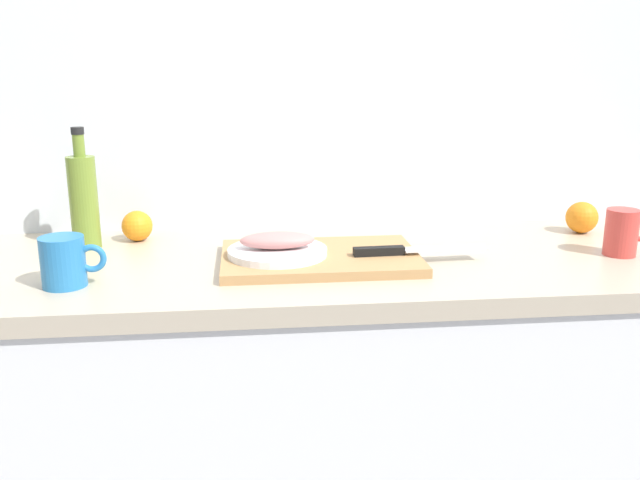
# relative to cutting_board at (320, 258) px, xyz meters

# --- Properties ---
(back_wall) EXTENTS (3.20, 0.05, 2.50)m
(back_wall) POSITION_rel_cutting_board_xyz_m (-0.04, 0.36, 0.34)
(back_wall) COLOR silver
(back_wall) RESTS_ON ground_plane
(kitchen_counter) EXTENTS (2.00, 0.60, 0.90)m
(kitchen_counter) POSITION_rel_cutting_board_xyz_m (-0.04, 0.03, -0.46)
(kitchen_counter) COLOR white
(kitchen_counter) RESTS_ON ground_plane
(cutting_board) EXTENTS (0.42, 0.28, 0.02)m
(cutting_board) POSITION_rel_cutting_board_xyz_m (0.00, 0.00, 0.00)
(cutting_board) COLOR tan
(cutting_board) RESTS_ON kitchen_counter
(white_plate) EXTENTS (0.21, 0.21, 0.01)m
(white_plate) POSITION_rel_cutting_board_xyz_m (-0.09, -0.00, 0.02)
(white_plate) COLOR white
(white_plate) RESTS_ON cutting_board
(fish_fillet) EXTENTS (0.16, 0.07, 0.04)m
(fish_fillet) POSITION_rel_cutting_board_xyz_m (-0.09, -0.00, 0.04)
(fish_fillet) COLOR tan
(fish_fillet) RESTS_ON white_plate
(chef_knife) EXTENTS (0.29, 0.04, 0.02)m
(chef_knife) POSITION_rel_cutting_board_xyz_m (0.18, -0.03, 0.02)
(chef_knife) COLOR silver
(chef_knife) RESTS_ON cutting_board
(olive_oil_bottle) EXTENTS (0.06, 0.06, 0.28)m
(olive_oil_bottle) POSITION_rel_cutting_board_xyz_m (-0.53, 0.18, 0.10)
(olive_oil_bottle) COLOR olive
(olive_oil_bottle) RESTS_ON kitchen_counter
(coffee_mug_0) EXTENTS (0.11, 0.07, 0.10)m
(coffee_mug_0) POSITION_rel_cutting_board_xyz_m (0.68, -0.02, 0.04)
(coffee_mug_0) COLOR #CC3F38
(coffee_mug_0) RESTS_ON kitchen_counter
(coffee_mug_1) EXTENTS (0.12, 0.08, 0.10)m
(coffee_mug_1) POSITION_rel_cutting_board_xyz_m (-0.51, -0.10, 0.04)
(coffee_mug_1) COLOR #2672B2
(coffee_mug_1) RESTS_ON kitchen_counter
(orange_0) EXTENTS (0.07, 0.07, 0.07)m
(orange_0) POSITION_rel_cutting_board_xyz_m (-0.42, 0.23, 0.03)
(orange_0) COLOR orange
(orange_0) RESTS_ON kitchen_counter
(orange_1) EXTENTS (0.08, 0.08, 0.08)m
(orange_1) POSITION_rel_cutting_board_xyz_m (0.69, 0.19, 0.03)
(orange_1) COLOR orange
(orange_1) RESTS_ON kitchen_counter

